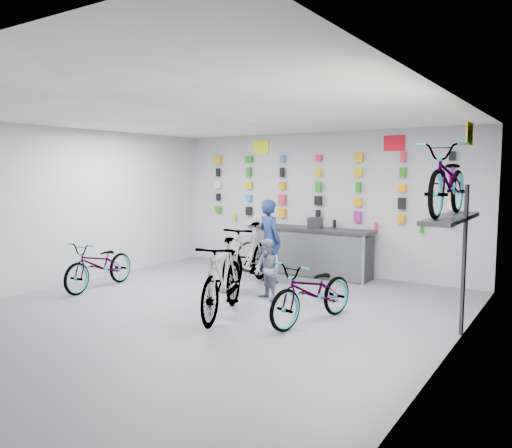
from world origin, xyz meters
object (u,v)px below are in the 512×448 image
Objects in this scene: bike_center at (223,279)px; bike_service at (248,255)px; counter at (309,252)px; bike_left at (100,265)px; customer at (267,270)px; clerk at (270,241)px; bike_right at (313,292)px.

bike_service is (-0.83, 1.88, 0.02)m from bike_center.
counter is 4.20m from bike_left.
customer is (3.05, 0.98, 0.07)m from bike_left.
clerk is at bearing 35.06° from bike_left.
bike_right is at bearing -4.58° from bike_left.
counter reaches higher than bike_left.
bike_service is 1.14m from customer.
bike_left is 3.20m from customer.
bike_service reaches higher than bike_center.
counter is at bearing 125.70° from customer.
counter is at bearing 130.42° from bike_right.
bike_service is (-2.10, 1.42, 0.14)m from bike_right.
bike_right is 1.07× the size of clerk.
counter is at bearing -85.45° from clerk.
bike_center reaches higher than customer.
bike_right is (1.59, -2.97, -0.03)m from counter.
bike_service reaches higher than counter.
clerk is (0.18, 0.51, 0.22)m from bike_service.
bike_service reaches higher than customer.
bike_center is 1.84× the size of customer.
counter is 2.58× the size of customer.
customer is (0.06, 1.17, -0.06)m from bike_center.
bike_service is at bearing 93.89° from bike_center.
bike_service is at bearing 167.62° from customer.
bike_center is at bearing -11.74° from bike_left.
bike_center is (0.31, -3.43, 0.09)m from counter.
bike_right is at bearing -4.09° from customer.
bike_service is 1.22× the size of clerk.
bike_service is (-0.51, -1.55, 0.11)m from counter.
bike_center is at bearing -148.10° from bike_right.
customer reaches higher than bike_left.
bike_center reaches higher than counter.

